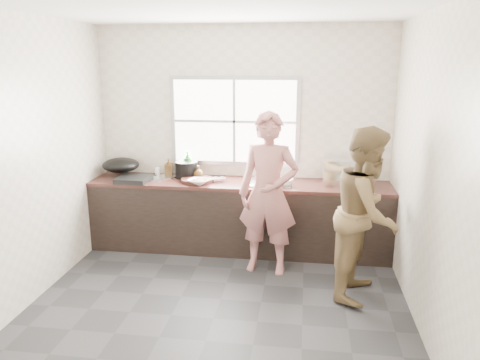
# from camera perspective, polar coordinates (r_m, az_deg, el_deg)

# --- Properties ---
(floor) EXTENTS (3.60, 3.20, 0.01)m
(floor) POSITION_cam_1_polar(r_m,az_deg,el_deg) (4.75, -2.36, -14.37)
(floor) COLOR #29292B
(floor) RESTS_ON ground
(ceiling) EXTENTS (3.60, 3.20, 0.01)m
(ceiling) POSITION_cam_1_polar(r_m,az_deg,el_deg) (4.18, -2.77, 20.22)
(ceiling) COLOR silver
(ceiling) RESTS_ON wall_back
(wall_back) EXTENTS (3.60, 0.01, 2.70)m
(wall_back) POSITION_cam_1_polar(r_m,az_deg,el_deg) (5.82, 0.34, 5.21)
(wall_back) COLOR beige
(wall_back) RESTS_ON ground
(wall_left) EXTENTS (0.01, 3.20, 2.70)m
(wall_left) POSITION_cam_1_polar(r_m,az_deg,el_deg) (4.92, -23.71, 2.29)
(wall_left) COLOR beige
(wall_left) RESTS_ON ground
(wall_right) EXTENTS (0.01, 3.20, 2.70)m
(wall_right) POSITION_cam_1_polar(r_m,az_deg,el_deg) (4.32, 21.70, 0.95)
(wall_right) COLOR silver
(wall_right) RESTS_ON ground
(wall_front) EXTENTS (3.60, 0.01, 2.70)m
(wall_front) POSITION_cam_1_polar(r_m,az_deg,el_deg) (2.76, -8.65, -5.43)
(wall_front) COLOR beige
(wall_front) RESTS_ON ground
(cabinet) EXTENTS (3.60, 0.62, 0.82)m
(cabinet) POSITION_cam_1_polar(r_m,az_deg,el_deg) (5.75, -0.10, -4.58)
(cabinet) COLOR black
(cabinet) RESTS_ON floor
(countertop) EXTENTS (3.60, 0.64, 0.04)m
(countertop) POSITION_cam_1_polar(r_m,az_deg,el_deg) (5.62, -0.10, -0.43)
(countertop) COLOR #351A15
(countertop) RESTS_ON cabinet
(sink) EXTENTS (0.55, 0.45, 0.02)m
(sink) POSITION_cam_1_polar(r_m,az_deg,el_deg) (5.58, 3.46, -0.31)
(sink) COLOR silver
(sink) RESTS_ON countertop
(faucet) EXTENTS (0.02, 0.02, 0.30)m
(faucet) POSITION_cam_1_polar(r_m,az_deg,el_deg) (5.74, 3.65, 1.59)
(faucet) COLOR silver
(faucet) RESTS_ON countertop
(window_frame) EXTENTS (1.60, 0.05, 1.10)m
(window_frame) POSITION_cam_1_polar(r_m,az_deg,el_deg) (5.79, -0.67, 7.17)
(window_frame) COLOR #9EA0A5
(window_frame) RESTS_ON wall_back
(window_glazing) EXTENTS (1.50, 0.01, 1.00)m
(window_glazing) POSITION_cam_1_polar(r_m,az_deg,el_deg) (5.77, -0.70, 7.14)
(window_glazing) COLOR white
(window_glazing) RESTS_ON window_frame
(woman) EXTENTS (0.65, 0.47, 1.66)m
(woman) POSITION_cam_1_polar(r_m,az_deg,el_deg) (5.06, 3.45, -2.31)
(woman) COLOR #B9726F
(woman) RESTS_ON floor
(person_side) EXTENTS (0.87, 0.98, 1.69)m
(person_side) POSITION_cam_1_polar(r_m,az_deg,el_deg) (4.69, 15.21, -3.93)
(person_side) COLOR brown
(person_side) RESTS_ON floor
(cutting_board) EXTENTS (0.51, 0.51, 0.04)m
(cutting_board) POSITION_cam_1_polar(r_m,az_deg,el_deg) (5.64, -5.22, -0.02)
(cutting_board) COLOR black
(cutting_board) RESTS_ON countertop
(cleaver) EXTENTS (0.22, 0.17, 0.01)m
(cleaver) POSITION_cam_1_polar(r_m,az_deg,el_deg) (5.63, -2.82, 0.22)
(cleaver) COLOR #B9BCC0
(cleaver) RESTS_ON cutting_board
(bowl_mince) EXTENTS (0.31, 0.31, 0.06)m
(bowl_mince) POSITION_cam_1_polar(r_m,az_deg,el_deg) (5.53, -5.06, -0.20)
(bowl_mince) COLOR white
(bowl_mince) RESTS_ON countertop
(bowl_crabs) EXTENTS (0.23, 0.23, 0.06)m
(bowl_crabs) POSITION_cam_1_polar(r_m,az_deg,el_deg) (5.49, 5.19, -0.31)
(bowl_crabs) COLOR silver
(bowl_crabs) RESTS_ON countertop
(bowl_held) EXTENTS (0.23, 0.23, 0.06)m
(bowl_held) POSITION_cam_1_polar(r_m,az_deg,el_deg) (5.36, 4.27, -0.65)
(bowl_held) COLOR white
(bowl_held) RESTS_ON countertop
(black_pot) EXTENTS (0.37, 0.37, 0.20)m
(black_pot) POSITION_cam_1_polar(r_m,az_deg,el_deg) (5.85, -6.54, 1.28)
(black_pot) COLOR black
(black_pot) RESTS_ON countertop
(plate_food) EXTENTS (0.24, 0.24, 0.02)m
(plate_food) POSITION_cam_1_polar(r_m,az_deg,el_deg) (5.69, -5.89, -0.04)
(plate_food) COLOR white
(plate_food) RESTS_ON countertop
(bottle_green) EXTENTS (0.16, 0.16, 0.32)m
(bottle_green) POSITION_cam_1_polar(r_m,az_deg,el_deg) (5.93, -6.39, 2.06)
(bottle_green) COLOR #297D29
(bottle_green) RESTS_ON countertop
(bottle_brown_tall) EXTENTS (0.10, 0.10, 0.19)m
(bottle_brown_tall) POSITION_cam_1_polar(r_m,az_deg,el_deg) (6.01, -8.68, 1.51)
(bottle_brown_tall) COLOR #412A10
(bottle_brown_tall) RESTS_ON countertop
(bottle_brown_short) EXTENTS (0.15, 0.15, 0.15)m
(bottle_brown_short) POSITION_cam_1_polar(r_m,az_deg,el_deg) (5.78, -5.09, 0.89)
(bottle_brown_short) COLOR #473011
(bottle_brown_short) RESTS_ON countertop
(glass_jar) EXTENTS (0.08, 0.08, 0.09)m
(glass_jar) POSITION_cam_1_polar(r_m,az_deg,el_deg) (6.07, -10.02, 1.09)
(glass_jar) COLOR white
(glass_jar) RESTS_ON countertop
(burner) EXTENTS (0.38, 0.38, 0.06)m
(burner) POSITION_cam_1_polar(r_m,az_deg,el_deg) (5.79, -12.84, 0.12)
(burner) COLOR black
(burner) RESTS_ON countertop
(wok) EXTENTS (0.47, 0.47, 0.17)m
(wok) POSITION_cam_1_polar(r_m,az_deg,el_deg) (6.05, -14.33, 1.79)
(wok) COLOR black
(wok) RESTS_ON burner
(dish_rack) EXTENTS (0.43, 0.33, 0.30)m
(dish_rack) POSITION_cam_1_polar(r_m,az_deg,el_deg) (5.63, 11.90, 1.03)
(dish_rack) COLOR silver
(dish_rack) RESTS_ON countertop
(pot_lid_left) EXTENTS (0.25, 0.25, 0.01)m
(pot_lid_left) POSITION_cam_1_polar(r_m,az_deg,el_deg) (5.83, -10.57, 0.13)
(pot_lid_left) COLOR #ADAEB4
(pot_lid_left) RESTS_ON countertop
(pot_lid_right) EXTENTS (0.32, 0.32, 0.01)m
(pot_lid_right) POSITION_cam_1_polar(r_m,az_deg,el_deg) (5.93, -8.99, 0.42)
(pot_lid_right) COLOR silver
(pot_lid_right) RESTS_ON countertop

